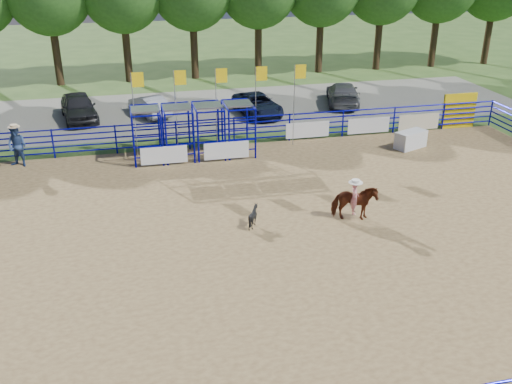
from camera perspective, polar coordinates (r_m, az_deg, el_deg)
ground at (r=21.12m, az=2.93°, el=-4.09°), size 120.00×120.00×0.00m
arena_dirt at (r=21.12m, az=2.93°, el=-4.06°), size 30.00×20.00×0.02m
gravel_strip at (r=36.65m, az=-4.27°, el=8.27°), size 40.00×10.00×0.01m
announcer_table at (r=30.50m, az=15.21°, el=5.09°), size 1.83×1.34×0.89m
horse_and_rider at (r=21.97m, az=9.80°, el=-0.83°), size 1.83×1.17×2.31m
calf at (r=21.36m, az=-0.27°, el=-2.45°), size 0.89×0.84×0.80m
spectator_cowboy at (r=29.07m, az=-22.77°, el=4.28°), size 1.19×1.08×2.03m
car_a at (r=35.68m, az=-17.32°, el=8.12°), size 2.59×4.84×1.57m
car_b at (r=35.64m, az=-10.60°, el=8.50°), size 2.58×3.94×1.23m
car_c at (r=35.21m, az=0.14°, el=8.75°), size 2.67×4.77×1.26m
car_d at (r=37.96m, az=8.68°, el=9.71°), size 3.22×5.15×1.39m
perimeter_fence at (r=20.78m, az=2.97°, el=-2.26°), size 30.10×20.10×1.50m
chute_assembly at (r=28.30m, az=-5.59°, el=6.07°), size 19.32×2.41×4.20m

